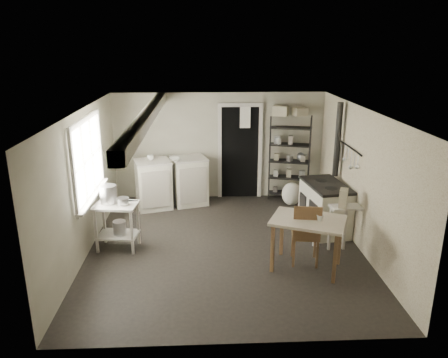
{
  "coord_description": "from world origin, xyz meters",
  "views": [
    {
      "loc": [
        -0.34,
        -6.69,
        3.31
      ],
      "look_at": [
        0.0,
        0.3,
        1.1
      ],
      "focal_mm": 35.0,
      "sensor_mm": 36.0,
      "label": 1
    }
  ],
  "objects_px": {
    "prep_table": "(118,226)",
    "flour_sack": "(292,194)",
    "stockpot": "(108,194)",
    "chair": "(305,234)",
    "shelf_rack": "(290,157)",
    "work_table": "(307,245)",
    "base_cabinets": "(172,184)",
    "stove": "(325,207)"
  },
  "relations": [
    {
      "from": "chair",
      "to": "base_cabinets",
      "type": "bearing_deg",
      "value": 139.13
    },
    {
      "from": "stockpot",
      "to": "prep_table",
      "type": "bearing_deg",
      "value": -27.32
    },
    {
      "from": "stove",
      "to": "flour_sack",
      "type": "height_order",
      "value": "stove"
    },
    {
      "from": "base_cabinets",
      "to": "shelf_rack",
      "type": "relative_size",
      "value": 0.84
    },
    {
      "from": "stockpot",
      "to": "shelf_rack",
      "type": "bearing_deg",
      "value": 33.1
    },
    {
      "from": "stockpot",
      "to": "stove",
      "type": "bearing_deg",
      "value": 7.95
    },
    {
      "from": "stockpot",
      "to": "stove",
      "type": "xyz_separation_m",
      "value": [
        3.75,
        0.52,
        -0.5
      ]
    },
    {
      "from": "chair",
      "to": "shelf_rack",
      "type": "bearing_deg",
      "value": 92.9
    },
    {
      "from": "base_cabinets",
      "to": "shelf_rack",
      "type": "xyz_separation_m",
      "value": [
        2.52,
        0.3,
        0.49
      ]
    },
    {
      "from": "base_cabinets",
      "to": "chair",
      "type": "height_order",
      "value": "chair"
    },
    {
      "from": "stove",
      "to": "chair",
      "type": "distance_m",
      "value": 1.37
    },
    {
      "from": "base_cabinets",
      "to": "stove",
      "type": "distance_m",
      "value": 3.19
    },
    {
      "from": "shelf_rack",
      "to": "stove",
      "type": "xyz_separation_m",
      "value": [
        0.34,
        -1.7,
        -0.51
      ]
    },
    {
      "from": "stockpot",
      "to": "shelf_rack",
      "type": "distance_m",
      "value": 4.07
    },
    {
      "from": "stove",
      "to": "flour_sack",
      "type": "distance_m",
      "value": 1.34
    },
    {
      "from": "stockpot",
      "to": "stove",
      "type": "distance_m",
      "value": 3.82
    },
    {
      "from": "base_cabinets",
      "to": "shelf_rack",
      "type": "distance_m",
      "value": 2.59
    },
    {
      "from": "base_cabinets",
      "to": "chair",
      "type": "relative_size",
      "value": 1.52
    },
    {
      "from": "prep_table",
      "to": "stockpot",
      "type": "distance_m",
      "value": 0.56
    },
    {
      "from": "base_cabinets",
      "to": "work_table",
      "type": "distance_m",
      "value": 3.56
    },
    {
      "from": "stockpot",
      "to": "base_cabinets",
      "type": "relative_size",
      "value": 0.19
    },
    {
      "from": "stove",
      "to": "shelf_rack",
      "type": "bearing_deg",
      "value": 93.54
    },
    {
      "from": "base_cabinets",
      "to": "chair",
      "type": "distance_m",
      "value": 3.43
    },
    {
      "from": "base_cabinets",
      "to": "shelf_rack",
      "type": "height_order",
      "value": "shelf_rack"
    },
    {
      "from": "stockpot",
      "to": "chair",
      "type": "relative_size",
      "value": 0.29
    },
    {
      "from": "prep_table",
      "to": "chair",
      "type": "xyz_separation_m",
      "value": [
        2.99,
        -0.63,
        0.08
      ]
    },
    {
      "from": "stockpot",
      "to": "chair",
      "type": "distance_m",
      "value": 3.22
    },
    {
      "from": "shelf_rack",
      "to": "flour_sack",
      "type": "relative_size",
      "value": 3.67
    },
    {
      "from": "prep_table",
      "to": "base_cabinets",
      "type": "xyz_separation_m",
      "value": [
        0.76,
        1.99,
        0.06
      ]
    },
    {
      "from": "prep_table",
      "to": "shelf_rack",
      "type": "height_order",
      "value": "shelf_rack"
    },
    {
      "from": "stockpot",
      "to": "shelf_rack",
      "type": "relative_size",
      "value": 0.16
    },
    {
      "from": "prep_table",
      "to": "chair",
      "type": "height_order",
      "value": "chair"
    },
    {
      "from": "chair",
      "to": "flour_sack",
      "type": "height_order",
      "value": "chair"
    },
    {
      "from": "shelf_rack",
      "to": "base_cabinets",
      "type": "bearing_deg",
      "value": -157.59
    },
    {
      "from": "prep_table",
      "to": "work_table",
      "type": "xyz_separation_m",
      "value": [
        2.97,
        -0.81,
        -0.02
      ]
    },
    {
      "from": "stockpot",
      "to": "shelf_rack",
      "type": "height_order",
      "value": "shelf_rack"
    },
    {
      "from": "stockpot",
      "to": "flour_sack",
      "type": "distance_m",
      "value": 3.91
    },
    {
      "from": "base_cabinets",
      "to": "flour_sack",
      "type": "relative_size",
      "value": 3.07
    },
    {
      "from": "shelf_rack",
      "to": "work_table",
      "type": "distance_m",
      "value": 3.16
    },
    {
      "from": "stockpot",
      "to": "chair",
      "type": "height_order",
      "value": "stockpot"
    },
    {
      "from": "prep_table",
      "to": "flour_sack",
      "type": "bearing_deg",
      "value": 29.57
    },
    {
      "from": "base_cabinets",
      "to": "work_table",
      "type": "bearing_deg",
      "value": -67.43
    }
  ]
}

